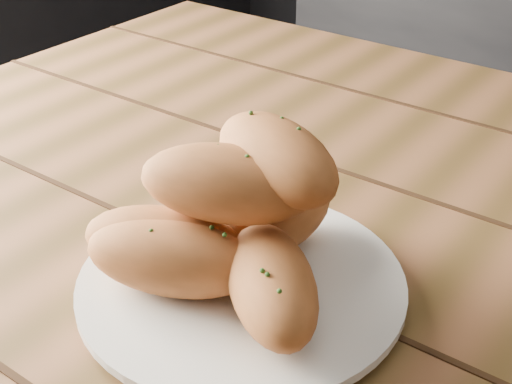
% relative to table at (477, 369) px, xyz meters
% --- Properties ---
extents(table, '(1.54, 0.99, 0.75)m').
position_rel_table_xyz_m(table, '(0.00, 0.00, 0.00)').
color(table, brown).
rests_on(table, ground).
extents(plate, '(0.27, 0.27, 0.02)m').
position_rel_table_xyz_m(plate, '(-0.17, -0.13, 0.10)').
color(plate, white).
rests_on(plate, table).
extents(bread_rolls, '(0.24, 0.22, 0.13)m').
position_rel_table_xyz_m(bread_rolls, '(-0.17, -0.14, 0.16)').
color(bread_rolls, '#AF6030').
rests_on(bread_rolls, plate).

